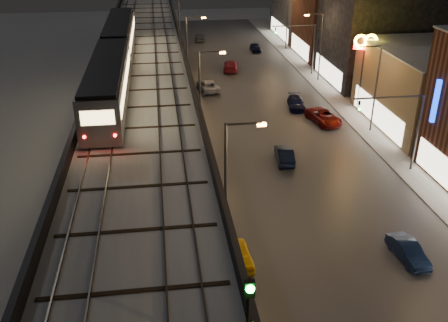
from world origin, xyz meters
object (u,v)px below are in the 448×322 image
car_taxi (239,255)px  car_mid_silver (208,86)px  car_mid_dark (231,66)px  car_onc_silver (408,252)px  car_onc_red (256,48)px  car_far_white (200,37)px  car_near_white (284,155)px  rail_signal (249,304)px  car_onc_white (296,103)px  subway_train (115,56)px  car_onc_dark (324,117)px

car_taxi → car_mid_silver: bearing=-95.1°
car_mid_dark → car_onc_silver: size_ratio=1.33×
car_onc_silver → car_onc_red: 56.25m
car_far_white → car_onc_red: car_far_white is taller
car_taxi → car_mid_dark: car_mid_dark is taller
car_taxi → car_far_white: bearing=-95.3°
car_near_white → car_onc_silver: (4.43, -15.20, -0.06)m
car_mid_silver → car_onc_silver: bearing=96.5°
rail_signal → car_onc_white: size_ratio=0.77×
rail_signal → car_onc_red: 70.54m
subway_train → car_onc_dark: 22.70m
subway_train → car_near_white: 18.43m
car_onc_red → car_onc_white: bearing=-90.0°
car_mid_silver → car_far_white: size_ratio=1.17×
subway_train → car_onc_white: 21.91m
car_mid_silver → car_onc_red: size_ratio=1.29×
car_taxi → car_far_white: car_far_white is taller
car_mid_dark → car_onc_red: bearing=-108.1°
car_mid_dark → car_taxi: bearing=92.1°
car_mid_dark → car_far_white: (-2.68, 19.69, -0.02)m
car_mid_silver → car_onc_red: (10.00, 19.60, -0.03)m
car_mid_silver → car_mid_dark: 9.79m
subway_train → rail_signal: 35.95m
rail_signal → car_far_white: 78.19m
subway_train → rail_signal: size_ratio=10.51×
car_far_white → car_onc_white: 37.16m
subway_train → car_mid_silver: (10.17, 13.70, -7.65)m
rail_signal → car_onc_dark: (14.96, 36.30, -8.25)m
subway_train → car_mid_dark: bearing=57.3°
rail_signal → car_onc_silver: 19.77m
rail_signal → car_near_white: size_ratio=0.80×
car_onc_dark → car_far_white: bearing=91.0°
rail_signal → car_far_white: (5.36, 77.57, -8.25)m
car_taxi → car_mid_silver: size_ratio=0.76×
car_onc_silver → car_onc_dark: (2.06, 23.86, 0.09)m
subway_train → car_far_white: size_ratio=8.34×
car_onc_white → subway_train: bearing=-155.4°
subway_train → car_onc_dark: bearing=2.5°
rail_signal → car_near_white: (8.47, 27.63, -8.28)m
car_taxi → car_onc_silver: bearing=171.6°
car_onc_dark → subway_train: bearing=170.4°
car_mid_dark → car_onc_white: 17.42m
car_taxi → car_onc_red: car_onc_red is taller
subway_train → car_far_white: bearing=74.4°
subway_train → car_far_white: subway_train is taller
car_near_white → car_onc_red: car_near_white is taller
car_mid_dark → subway_train: bearing=67.2°
rail_signal → subway_train: bearing=100.3°
car_far_white → car_mid_dark: bearing=104.0°
car_mid_dark → car_onc_white: bearing=117.3°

